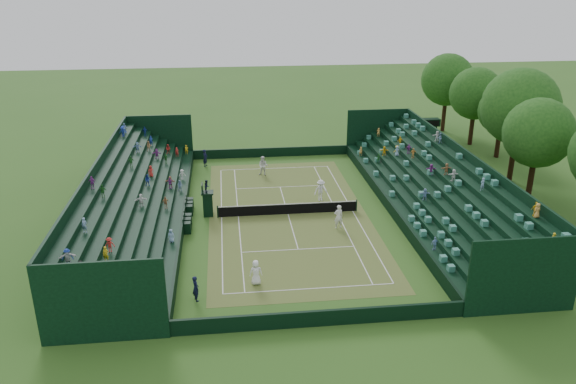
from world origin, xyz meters
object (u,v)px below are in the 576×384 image
(player_far_west, at_px, (263,166))
(player_far_east, at_px, (321,190))
(umpire_chair, at_px, (207,201))
(player_near_east, at_px, (339,217))
(tennis_net, at_px, (288,209))
(player_near_west, at_px, (256,273))

(player_far_west, relative_size, player_far_east, 1.02)
(umpire_chair, xyz_separation_m, player_near_east, (10.19, -3.60, -0.36))
(tennis_net, distance_m, player_near_west, 11.40)
(tennis_net, bearing_deg, player_far_west, 97.52)
(tennis_net, distance_m, umpire_chair, 6.64)
(tennis_net, height_order, umpire_chair, umpire_chair)
(umpire_chair, distance_m, player_far_west, 10.77)
(umpire_chair, xyz_separation_m, player_near_west, (3.24, -11.42, -0.49))
(umpire_chair, bearing_deg, tennis_net, -4.55)
(tennis_net, height_order, player_far_east, player_far_east)
(player_near_west, distance_m, player_far_east, 15.11)
(player_near_west, relative_size, player_near_east, 0.87)
(player_near_west, bearing_deg, umpire_chair, -75.58)
(player_far_west, bearing_deg, umpire_chair, -97.82)
(player_near_west, relative_size, player_far_east, 0.88)
(tennis_net, relative_size, player_near_west, 6.90)
(player_near_east, distance_m, player_far_east, 5.81)
(player_near_east, distance_m, player_far_west, 13.89)
(player_near_east, bearing_deg, tennis_net, -46.79)
(umpire_chair, relative_size, player_near_west, 1.85)
(umpire_chair, distance_m, player_near_west, 11.88)
(umpire_chair, distance_m, player_far_east, 10.03)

